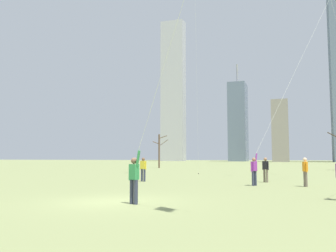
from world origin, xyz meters
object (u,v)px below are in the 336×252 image
Objects in this scene: kite_flyer_far_back_yellow at (277,118)px; bystander_far_off_by_trees at (305,170)px; kite_flyer_midfield_right_white at (160,91)px; bystander_watching_nearby at (266,168)px; bystander_strolling_midfield at (143,168)px; bare_tree_center at (159,150)px.

kite_flyer_far_back_yellow is 10.13× the size of bystander_far_off_by_trees.
kite_flyer_midfield_right_white is at bearing -105.90° from kite_flyer_far_back_yellow.
kite_flyer_far_back_yellow is 10.13× the size of bystander_watching_nearby.
kite_flyer_midfield_right_white is 13.34m from bystander_strolling_midfield.
bare_tree_center is at bearing 110.37° from kite_flyer_midfield_right_white.
bystander_far_off_by_trees is (4.72, 10.69, -2.88)m from kite_flyer_midfield_right_white.
bystander_watching_nearby is at bearing 80.03° from kite_flyer_midfield_right_white.
bystander_watching_nearby is (7.94, 1.80, 0.00)m from bystander_strolling_midfield.
bare_tree_center reaches higher than bystander_strolling_midfield.
bare_tree_center reaches higher than bystander_far_off_by_trees.
bystander_strolling_midfield is at bearing 115.21° from kite_flyer_midfield_right_white.
bystander_strolling_midfield is 31.13m from bare_tree_center.
kite_flyer_far_back_yellow is 3.83m from bystander_watching_nearby.
bystander_watching_nearby is at bearing 128.86° from bystander_far_off_by_trees.
bystander_far_off_by_trees is at bearing -6.05° from bystander_strolling_midfield.
bare_tree_center is at bearing 122.02° from kite_flyer_far_back_yellow.
bystander_watching_nearby and bystander_far_off_by_trees have the same top height.
kite_flyer_far_back_yellow is at bearing -66.62° from bystander_watching_nearby.
kite_flyer_midfield_right_white is 9.88× the size of bystander_strolling_midfield.
bystander_watching_nearby is 1.00× the size of bystander_far_off_by_trees.
bare_tree_center is (-18.61, 29.76, -1.20)m from kite_flyer_far_back_yellow.
kite_flyer_far_back_yellow is 9.36m from bystander_strolling_midfield.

